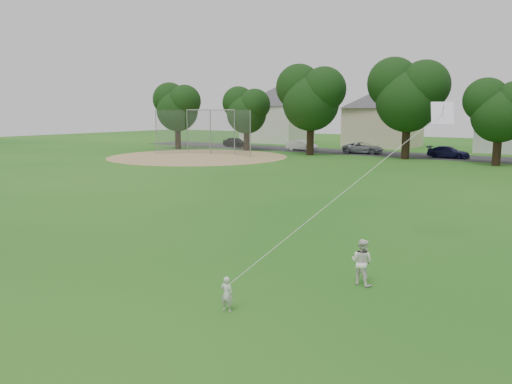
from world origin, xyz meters
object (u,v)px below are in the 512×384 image
Objects in this scene: toddler at (227,294)px; baseball_backstop at (208,132)px; older_boy at (362,262)px; kite at (355,183)px.

baseball_backstop reaches higher than toddler.
baseball_backstop reaches higher than older_boy.
baseball_backstop is at bearing -61.65° from toddler.
toddler is 42.18m from baseball_backstop.
older_boy is 0.13× the size of kite.
kite is at bearing -43.35° from baseball_backstop.
kite is 39.69m from baseball_backstop.
kite is at bearing -116.77° from toddler.
toddler is 0.08× the size of baseball_backstop.
kite is 0.97× the size of baseball_backstop.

